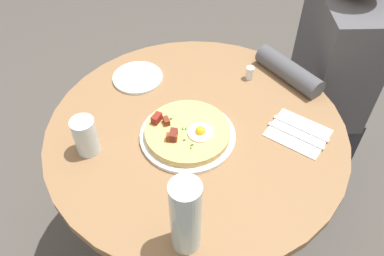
% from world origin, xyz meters
% --- Properties ---
extents(ground_plane, '(6.00, 6.00, 0.00)m').
position_xyz_m(ground_plane, '(0.00, 0.00, 0.00)').
color(ground_plane, '#4C4742').
extents(dining_table, '(0.92, 0.92, 0.72)m').
position_xyz_m(dining_table, '(0.00, 0.00, 0.55)').
color(dining_table, olive).
rests_on(dining_table, ground_plane).
extents(person_seated, '(0.48, 0.47, 1.14)m').
position_xyz_m(person_seated, '(-0.39, 0.55, 0.51)').
color(person_seated, '#2D2D33').
rests_on(person_seated, ground_plane).
extents(pizza_plate, '(0.29, 0.29, 0.01)m').
position_xyz_m(pizza_plate, '(0.04, -0.03, 0.72)').
color(pizza_plate, white).
rests_on(pizza_plate, dining_table).
extents(breakfast_pizza, '(0.25, 0.25, 0.05)m').
position_xyz_m(breakfast_pizza, '(0.04, -0.03, 0.74)').
color(breakfast_pizza, tan).
rests_on(breakfast_pizza, pizza_plate).
extents(bread_plate, '(0.17, 0.17, 0.01)m').
position_xyz_m(bread_plate, '(-0.24, -0.20, 0.72)').
color(bread_plate, silver).
rests_on(bread_plate, dining_table).
extents(napkin, '(0.21, 0.22, 0.00)m').
position_xyz_m(napkin, '(0.03, 0.31, 0.72)').
color(napkin, white).
rests_on(napkin, dining_table).
extents(fork, '(0.12, 0.15, 0.00)m').
position_xyz_m(fork, '(0.04, 0.30, 0.73)').
color(fork, silver).
rests_on(fork, napkin).
extents(knife, '(0.12, 0.15, 0.00)m').
position_xyz_m(knife, '(0.02, 0.32, 0.73)').
color(knife, silver).
rests_on(knife, napkin).
extents(water_glass, '(0.07, 0.07, 0.12)m').
position_xyz_m(water_glass, '(0.08, -0.32, 0.78)').
color(water_glass, silver).
rests_on(water_glass, dining_table).
extents(water_bottle, '(0.07, 0.07, 0.23)m').
position_xyz_m(water_bottle, '(0.38, -0.04, 0.83)').
color(water_bottle, silver).
rests_on(water_bottle, dining_table).
extents(salt_shaker, '(0.03, 0.03, 0.05)m').
position_xyz_m(salt_shaker, '(-0.23, 0.19, 0.74)').
color(salt_shaker, white).
rests_on(salt_shaker, dining_table).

